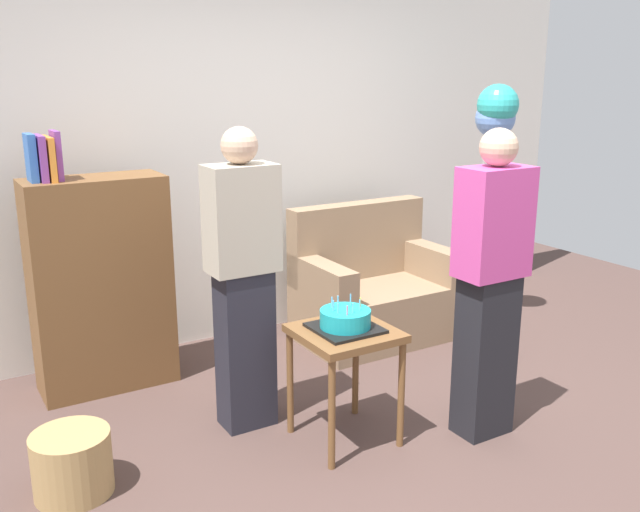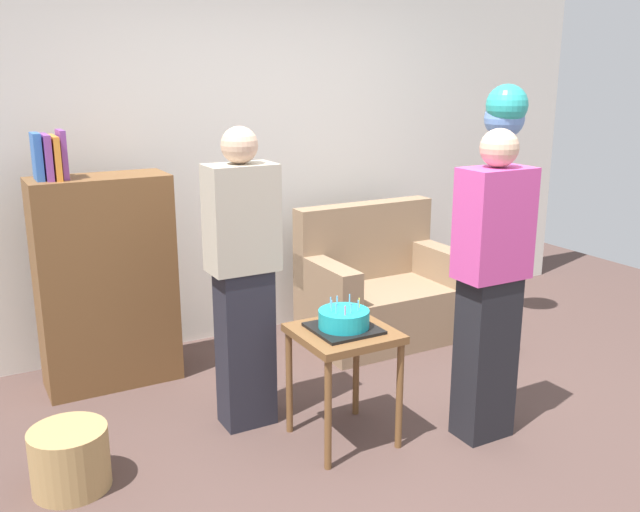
{
  "view_description": "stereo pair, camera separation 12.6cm",
  "coord_description": "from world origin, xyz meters",
  "px_view_note": "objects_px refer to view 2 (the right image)",
  "views": [
    {
      "loc": [
        -2.07,
        -2.51,
        1.9
      ],
      "look_at": [
        -0.25,
        0.53,
        0.95
      ],
      "focal_mm": 39.1,
      "sensor_mm": 36.0,
      "label": 1
    },
    {
      "loc": [
        -1.96,
        -2.58,
        1.9
      ],
      "look_at": [
        -0.25,
        0.53,
        0.95
      ],
      "focal_mm": 39.1,
      "sensor_mm": 36.0,
      "label": 2
    }
  ],
  "objects_px": {
    "person_holding_cake": "(490,286)",
    "wicker_basket": "(70,459)",
    "couch": "(379,292)",
    "birthday_cake": "(344,321)",
    "handbag": "(501,340)",
    "balloon_bunch": "(506,112)",
    "person_blowing_candles": "(243,279)",
    "side_table": "(344,347)",
    "bookshelf": "(105,280)"
  },
  "relations": [
    {
      "from": "person_holding_cake",
      "to": "wicker_basket",
      "type": "height_order",
      "value": "person_holding_cake"
    },
    {
      "from": "couch",
      "to": "birthday_cake",
      "type": "relative_size",
      "value": 3.44
    },
    {
      "from": "handbag",
      "to": "balloon_bunch",
      "type": "distance_m",
      "value": 1.61
    },
    {
      "from": "person_blowing_candles",
      "to": "birthday_cake",
      "type": "bearing_deg",
      "value": -26.59
    },
    {
      "from": "side_table",
      "to": "wicker_basket",
      "type": "distance_m",
      "value": 1.41
    },
    {
      "from": "handbag",
      "to": "balloon_bunch",
      "type": "height_order",
      "value": "balloon_bunch"
    },
    {
      "from": "person_blowing_candles",
      "to": "wicker_basket",
      "type": "bearing_deg",
      "value": -146.68
    },
    {
      "from": "person_holding_cake",
      "to": "balloon_bunch",
      "type": "height_order",
      "value": "balloon_bunch"
    },
    {
      "from": "birthday_cake",
      "to": "wicker_basket",
      "type": "bearing_deg",
      "value": 170.18
    },
    {
      "from": "side_table",
      "to": "bookshelf",
      "type": "bearing_deg",
      "value": 124.42
    },
    {
      "from": "bookshelf",
      "to": "handbag",
      "type": "height_order",
      "value": "bookshelf"
    },
    {
      "from": "person_holding_cake",
      "to": "wicker_basket",
      "type": "relative_size",
      "value": 4.53
    },
    {
      "from": "couch",
      "to": "bookshelf",
      "type": "xyz_separation_m",
      "value": [
        -1.89,
        0.16,
        0.33
      ]
    },
    {
      "from": "person_blowing_candles",
      "to": "wicker_basket",
      "type": "height_order",
      "value": "person_blowing_candles"
    },
    {
      "from": "bookshelf",
      "to": "wicker_basket",
      "type": "distance_m",
      "value": 1.28
    },
    {
      "from": "couch",
      "to": "balloon_bunch",
      "type": "distance_m",
      "value": 1.57
    },
    {
      "from": "person_holding_cake",
      "to": "handbag",
      "type": "distance_m",
      "value": 1.37
    },
    {
      "from": "handbag",
      "to": "balloon_bunch",
      "type": "xyz_separation_m",
      "value": [
        0.31,
        0.43,
        1.52
      ]
    },
    {
      "from": "handbag",
      "to": "birthday_cake",
      "type": "bearing_deg",
      "value": -163.32
    },
    {
      "from": "wicker_basket",
      "to": "person_blowing_candles",
      "type": "bearing_deg",
      "value": 11.03
    },
    {
      "from": "couch",
      "to": "wicker_basket",
      "type": "relative_size",
      "value": 3.06
    },
    {
      "from": "person_holding_cake",
      "to": "wicker_basket",
      "type": "bearing_deg",
      "value": -19.23
    },
    {
      "from": "person_blowing_candles",
      "to": "balloon_bunch",
      "type": "xyz_separation_m",
      "value": [
        2.23,
        0.48,
        0.78
      ]
    },
    {
      "from": "person_holding_cake",
      "to": "handbag",
      "type": "height_order",
      "value": "person_holding_cake"
    },
    {
      "from": "couch",
      "to": "handbag",
      "type": "bearing_deg",
      "value": -51.19
    },
    {
      "from": "couch",
      "to": "person_holding_cake",
      "type": "relative_size",
      "value": 0.67
    },
    {
      "from": "birthday_cake",
      "to": "balloon_bunch",
      "type": "distance_m",
      "value": 2.27
    },
    {
      "from": "couch",
      "to": "balloon_bunch",
      "type": "height_order",
      "value": "balloon_bunch"
    },
    {
      "from": "bookshelf",
      "to": "birthday_cake",
      "type": "distance_m",
      "value": 1.6
    },
    {
      "from": "birthday_cake",
      "to": "wicker_basket",
      "type": "distance_m",
      "value": 1.46
    },
    {
      "from": "bookshelf",
      "to": "person_blowing_candles",
      "type": "relative_size",
      "value": 0.97
    },
    {
      "from": "person_blowing_candles",
      "to": "person_holding_cake",
      "type": "relative_size",
      "value": 1.0
    },
    {
      "from": "wicker_basket",
      "to": "handbag",
      "type": "relative_size",
      "value": 1.29
    },
    {
      "from": "bookshelf",
      "to": "balloon_bunch",
      "type": "bearing_deg",
      "value": -8.62
    },
    {
      "from": "person_blowing_candles",
      "to": "couch",
      "type": "bearing_deg",
      "value": 50.64
    },
    {
      "from": "bookshelf",
      "to": "handbag",
      "type": "xyz_separation_m",
      "value": [
        2.45,
        -0.85,
        -0.57
      ]
    },
    {
      "from": "balloon_bunch",
      "to": "birthday_cake",
      "type": "bearing_deg",
      "value": -154.23
    },
    {
      "from": "side_table",
      "to": "balloon_bunch",
      "type": "height_order",
      "value": "balloon_bunch"
    },
    {
      "from": "bookshelf",
      "to": "person_holding_cake",
      "type": "height_order",
      "value": "person_holding_cake"
    },
    {
      "from": "person_blowing_candles",
      "to": "wicker_basket",
      "type": "distance_m",
      "value": 1.2
    },
    {
      "from": "side_table",
      "to": "handbag",
      "type": "bearing_deg",
      "value": 16.68
    },
    {
      "from": "couch",
      "to": "person_blowing_candles",
      "type": "distance_m",
      "value": 1.62
    },
    {
      "from": "bookshelf",
      "to": "couch",
      "type": "bearing_deg",
      "value": -4.9
    },
    {
      "from": "bookshelf",
      "to": "person_blowing_candles",
      "type": "height_order",
      "value": "person_blowing_candles"
    },
    {
      "from": "couch",
      "to": "birthday_cake",
      "type": "xyz_separation_m",
      "value": [
        -0.99,
        -1.15,
        0.33
      ]
    },
    {
      "from": "side_table",
      "to": "person_holding_cake",
      "type": "relative_size",
      "value": 0.38
    },
    {
      "from": "handbag",
      "to": "wicker_basket",
      "type": "bearing_deg",
      "value": -175.42
    },
    {
      "from": "bookshelf",
      "to": "person_holding_cake",
      "type": "distance_m",
      "value": 2.28
    },
    {
      "from": "balloon_bunch",
      "to": "bookshelf",
      "type": "bearing_deg",
      "value": 171.38
    },
    {
      "from": "person_holding_cake",
      "to": "handbag",
      "type": "xyz_separation_m",
      "value": [
        0.86,
        0.78,
        -0.73
      ]
    }
  ]
}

